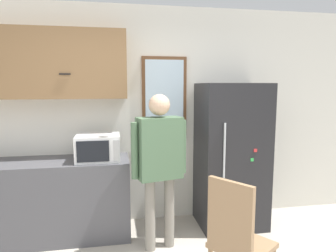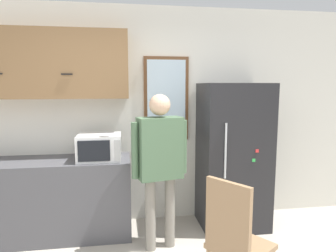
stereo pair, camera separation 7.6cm
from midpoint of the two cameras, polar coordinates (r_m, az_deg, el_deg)
name	(u,v)px [view 2 (the right image)]	position (r m, az deg, el deg)	size (l,w,h in m)	color
back_wall	(141,116)	(3.80, -4.69, 1.88)	(6.00, 0.06, 2.70)	silver
counter	(40,199)	(3.78, -22.69, -12.75)	(2.05, 0.61, 0.90)	#4C4C51
upper_cabinets	(36,64)	(3.71, -23.34, 10.79)	(2.05, 0.33, 0.77)	olive
microwave	(99,147)	(3.45, -12.31, -3.97)	(0.48, 0.40, 0.29)	white
person	(160,156)	(3.12, -0.84, -5.78)	(0.59, 0.32, 1.65)	gray
refrigerator	(233,156)	(3.77, 12.84, -5.57)	(0.79, 0.67, 1.76)	#232326
chair	(235,237)	(2.55, 13.47, -19.96)	(0.59, 0.59, 1.03)	#997551
window	(166,99)	(3.78, 0.24, 5.20)	(0.56, 0.05, 1.04)	brown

